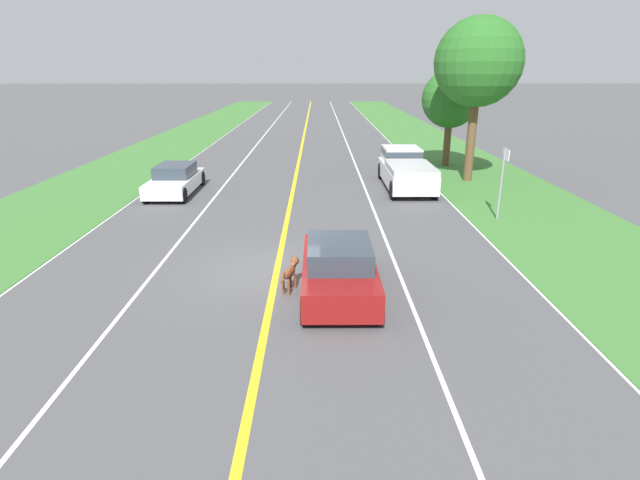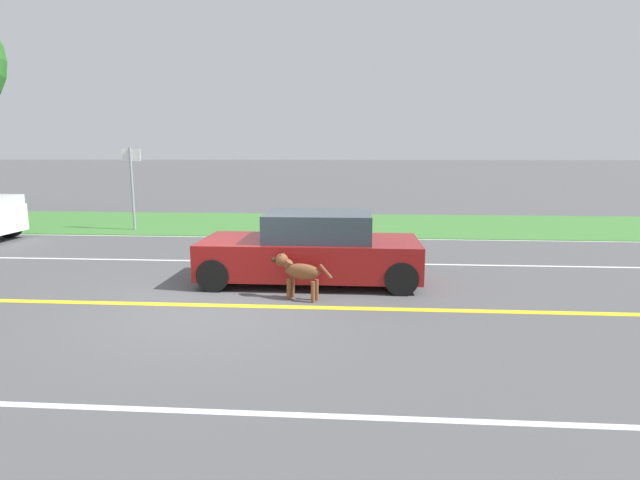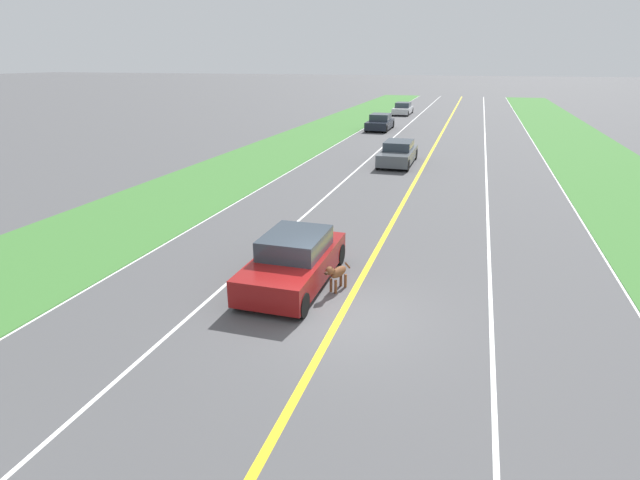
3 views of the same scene
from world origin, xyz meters
TOP-DOWN VIEW (x-y plane):
  - ground_plane at (0.00, 0.00)m, footprint 400.00×400.00m
  - centre_divider_line at (0.00, 0.00)m, footprint 0.18×160.00m
  - lane_edge_line_right at (7.00, 0.00)m, footprint 0.14×160.00m
  - lane_edge_line_left at (-7.00, 0.00)m, footprint 0.14×160.00m
  - lane_dash_same_dir at (3.50, 0.00)m, footprint 0.10×160.00m
  - lane_dash_oncoming at (-3.50, 0.00)m, footprint 0.10×160.00m
  - grass_verge_right at (10.00, 0.00)m, footprint 6.00×160.00m
  - ego_car at (1.73, -1.40)m, footprint 1.89×4.30m
  - dog at (0.47, -1.25)m, footprint 0.49×1.15m
  - pickup_truck at (5.48, 10.88)m, footprint 2.10×5.64m
  - oncoming_car at (-5.46, 9.63)m, footprint 1.84×4.52m
  - roadside_tree_right_near at (9.00, 12.30)m, footprint 4.27×4.27m
  - roadside_tree_right_far at (8.90, 16.60)m, footprint 3.32×3.32m
  - street_sign at (8.14, 5.18)m, footprint 0.11×0.64m

SIDE VIEW (x-z plane):
  - ground_plane at x=0.00m, z-range 0.00..0.00m
  - centre_divider_line at x=0.00m, z-range 0.00..0.01m
  - lane_edge_line_right at x=7.00m, z-range 0.00..0.01m
  - lane_edge_line_left at x=-7.00m, z-range 0.00..0.01m
  - lane_dash_same_dir at x=3.50m, z-range 0.00..0.01m
  - lane_dash_oncoming at x=-3.50m, z-range 0.00..0.01m
  - grass_verge_right at x=10.00m, z-range 0.00..0.03m
  - dog at x=0.47m, z-range 0.10..0.93m
  - oncoming_car at x=-5.46m, z-range -0.04..1.28m
  - ego_car at x=1.73m, z-range -0.05..1.36m
  - pickup_truck at x=5.48m, z-range 0.03..1.77m
  - street_sign at x=8.14m, z-range 0.34..3.11m
  - roadside_tree_right_far at x=8.90m, z-range 1.08..6.63m
  - roadside_tree_right_near at x=9.00m, z-range 1.81..9.79m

